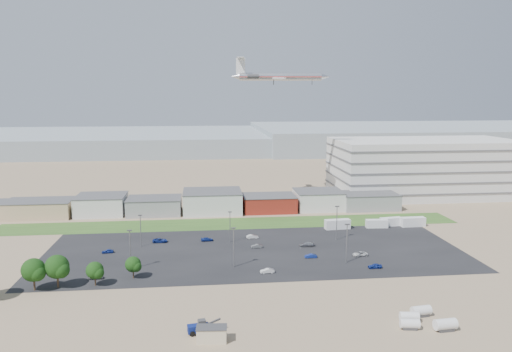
{
  "coord_description": "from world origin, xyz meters",
  "views": [
    {
      "loc": [
        -9.86,
        -118.25,
        44.62
      ],
      "look_at": [
        5.59,
        22.0,
        21.72
      ],
      "focal_mm": 35.0,
      "sensor_mm": 36.0,
      "label": 1
    }
  ],
  "objects": [
    {
      "name": "portable_shed",
      "position": [
        -8.58,
        -32.47,
        1.42
      ],
      "size": [
        5.84,
        3.34,
        2.84
      ],
      "primitive_type": null,
      "rotation": [
        0.0,
        0.0,
        -0.07
      ],
      "color": "beige",
      "rests_on": "ground"
    },
    {
      "name": "building_row",
      "position": [
        -17.0,
        71.0,
        4.0
      ],
      "size": [
        170.0,
        20.0,
        8.0
      ],
      "primitive_type": null,
      "color": "silver",
      "rests_on": "ground"
    },
    {
      "name": "parked_car_12",
      "position": [
        20.85,
        22.81,
        0.65
      ],
      "size": [
        4.47,
        1.85,
        1.29
      ],
      "primitive_type": "imported",
      "rotation": [
        0.0,
        0.0,
        -1.58
      ],
      "color": "#A5A5AA",
      "rests_on": "ground"
    },
    {
      "name": "grass_strip",
      "position": [
        0.0,
        52.0,
        0.01
      ],
      "size": [
        160.0,
        16.0,
        0.02
      ],
      "primitive_type": "cube",
      "color": "#31541F",
      "rests_on": "ground"
    },
    {
      "name": "telehandler",
      "position": [
        -11.05,
        -29.14,
        1.33
      ],
      "size": [
        6.67,
        3.22,
        2.67
      ],
      "primitive_type": null,
      "rotation": [
        0.0,
        0.0,
        0.18
      ],
      "color": "navy",
      "rests_on": "ground"
    },
    {
      "name": "parked_car_9",
      "position": [
        -22.97,
        31.77,
        0.63
      ],
      "size": [
        4.56,
        2.15,
        1.26
      ],
      "primitive_type": "imported",
      "rotation": [
        0.0,
        0.0,
        1.56
      ],
      "color": "navy",
      "rests_on": "ground"
    },
    {
      "name": "parking_garage",
      "position": [
        90.0,
        95.0,
        12.5
      ],
      "size": [
        80.0,
        40.0,
        25.0
      ],
      "primitive_type": "cube",
      "color": "silver",
      "rests_on": "ground"
    },
    {
      "name": "lightpole_back_m",
      "position": [
        -1.56,
        29.66,
        4.82
      ],
      "size": [
        1.13,
        0.47,
        9.63
      ],
      "primitive_type": null,
      "color": "slate",
      "rests_on": "ground"
    },
    {
      "name": "storage_tank_se",
      "position": [
        36.04,
        -33.1,
        1.28
      ],
      "size": [
        4.42,
        2.47,
        2.56
      ],
      "primitive_type": null,
      "rotation": [
        0.0,
        0.0,
        0.08
      ],
      "color": "silver",
      "rests_on": "ground"
    },
    {
      "name": "box_trailer_d",
      "position": [
        62.11,
        41.58,
        1.57
      ],
      "size": [
        8.51,
        3.01,
        3.15
      ],
      "primitive_type": null,
      "rotation": [
        0.0,
        0.0,
        0.05
      ],
      "color": "silver",
      "rests_on": "ground"
    },
    {
      "name": "parked_car_7",
      "position": [
        5.94,
        22.98,
        0.55
      ],
      "size": [
        3.38,
        1.24,
        1.11
      ],
      "primitive_type": "imported",
      "rotation": [
        0.0,
        0.0,
        -1.59
      ],
      "color": "#595B5E",
      "rests_on": "ground"
    },
    {
      "name": "tree_right",
      "position": [
        -35.41,
        -2.22,
        3.3
      ],
      "size": [
        4.41,
        4.41,
        6.61
      ],
      "primitive_type": null,
      "color": "black",
      "rests_on": "ground"
    },
    {
      "name": "storage_tank_nw",
      "position": [
        30.72,
        -28.77,
        1.12
      ],
      "size": [
        3.96,
        2.39,
        2.24
      ],
      "primitive_type": null,
      "rotation": [
        0.0,
        0.0,
        -0.15
      ],
      "color": "silver",
      "rests_on": "ground"
    },
    {
      "name": "parking_lot",
      "position": [
        5.0,
        20.0,
        0.01
      ],
      "size": [
        120.0,
        50.0,
        0.01
      ],
      "primitive_type": "cube",
      "color": "black",
      "rests_on": "ground"
    },
    {
      "name": "lightpole_back_l",
      "position": [
        -28.24,
        28.25,
        4.82
      ],
      "size": [
        1.13,
        0.47,
        9.63
      ],
      "primitive_type": null,
      "color": "slate",
      "rests_on": "ground"
    },
    {
      "name": "ground",
      "position": [
        0.0,
        0.0,
        0.0
      ],
      "size": [
        700.0,
        700.0,
        0.0
      ],
      "primitive_type": "plane",
      "color": "#846D54",
      "rests_on": "ground"
    },
    {
      "name": "box_trailer_c",
      "position": [
        54.9,
        43.1,
        1.43
      ],
      "size": [
        7.86,
        3.44,
        2.85
      ],
      "primitive_type": null,
      "rotation": [
        0.0,
        0.0,
        0.14
      ],
      "color": "silver",
      "rests_on": "ground"
    },
    {
      "name": "lightpole_front_r",
      "position": [
        28.48,
        7.35,
        5.36
      ],
      "size": [
        1.26,
        0.53,
        10.71
      ],
      "primitive_type": null,
      "color": "slate",
      "rests_on": "ground"
    },
    {
      "name": "tree_left",
      "position": [
        -48.82,
        -3.64,
        4.31
      ],
      "size": [
        5.75,
        5.75,
        8.63
      ],
      "primitive_type": null,
      "color": "black",
      "rests_on": "ground"
    },
    {
      "name": "lightpole_front_l",
      "position": [
        -28.56,
        8.37,
        5.24
      ],
      "size": [
        1.23,
        0.51,
        10.48
      ],
      "primitive_type": null,
      "color": "slate",
      "rests_on": "ground"
    },
    {
      "name": "tree_near",
      "position": [
        -27.07,
        1.72,
        3.12
      ],
      "size": [
        4.16,
        4.16,
        6.25
      ],
      "primitive_type": null,
      "color": "black",
      "rests_on": "ground"
    },
    {
      "name": "hills_backdrop",
      "position": [
        40.0,
        315.0,
        4.5
      ],
      "size": [
        700.0,
        200.0,
        9.0
      ],
      "primitive_type": null,
      "color": "gray",
      "rests_on": "ground"
    },
    {
      "name": "parked_car_1",
      "position": [
        19.81,
        12.22,
        0.56
      ],
      "size": [
        3.41,
        1.22,
        1.12
      ],
      "primitive_type": "imported",
      "rotation": [
        0.0,
        0.0,
        -1.58
      ],
      "color": "navy",
      "rests_on": "ground"
    },
    {
      "name": "parked_car_6",
      "position": [
        -8.6,
        31.63,
        0.55
      ],
      "size": [
        3.92,
        1.87,
        1.1
      ],
      "primitive_type": "imported",
      "rotation": [
        0.0,
        0.0,
        1.66
      ],
      "color": "navy",
      "rests_on": "ground"
    },
    {
      "name": "tree_mid",
      "position": [
        -43.87,
        -2.49,
        4.47
      ],
      "size": [
        5.96,
        5.96,
        8.94
      ],
      "primitive_type": null,
      "color": "black",
      "rests_on": "ground"
    },
    {
      "name": "box_trailer_b",
      "position": [
        49.16,
        41.31,
        1.38
      ],
      "size": [
        7.52,
        2.84,
        2.76
      ],
      "primitive_type": null,
      "rotation": [
        0.0,
        0.0,
        -0.07
      ],
      "color": "silver",
      "rests_on": "ground"
    },
    {
      "name": "storage_tank_ne",
      "position": [
        34.16,
        -26.57,
        1.2
      ],
      "size": [
        4.22,
        2.52,
        2.39
      ],
      "primitive_type": null,
      "rotation": [
        0.0,
        0.0,
        0.14
      ],
      "color": "silver",
      "rests_on": "ground"
    },
    {
      "name": "parked_car_10",
      "position": [
        -36.13,
        2.25,
        0.55
      ],
      "size": [
        3.82,
        1.67,
        1.09
      ],
      "primitive_type": "imported",
      "rotation": [
        0.0,
        0.0,
        1.61
      ],
      "color": "#595B5E",
      "rests_on": "ground"
    },
    {
      "name": "airliner",
      "position": [
        23.27,
        89.92,
        52.28
      ],
      "size": [
        44.24,
        32.56,
        12.24
      ],
      "primitive_type": null,
      "rotation": [
        0.0,
        0.0,
        -0.11
      ],
      "color": "silver"
    },
    {
      "name": "box_trailer_a",
      "position": [
        35.4,
        41.18,
        1.6
      ],
      "size": [
        8.74,
        3.37,
        3.2
      ],
      "primitive_type": null,
      "rotation": [
        0.0,
        0.0,
        0.08
      ],
      "color": "silver",
      "rests_on": "ground"
    },
    {
      "name": "parked_car_11",
      "position": [
        5.67,
        32.85,
        0.62
      ],
      "size": [
        3.81,
        1.52,
        1.23
      ],
      "primitive_type": "imported",
      "rotation": [
        0.0,
        0.0,
        1.63
      ],
      "color": "silver",
      "rests_on": "ground"
    },
    {
      "name": "parked_car_2",
      "position": [
        34.65,
        2.18,
        0.62
      ],
      "size": [
        3.63,
        1.48,
        1.23
      ],
      "primitive_type": "imported",
      "rotation": [
        0.0,
        0.0,
        -1.58
      ],
      "color": "navy",
      "rests_on": "ground"
    },
    {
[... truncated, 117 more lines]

